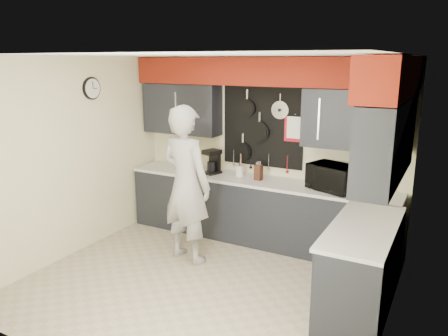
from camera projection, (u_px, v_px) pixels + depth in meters
The scene contains 10 objects.
ground at pixel (205, 283), 5.12m from camera, with size 4.00×4.00×0.00m, color tan.
back_wall_assembly at pixel (263, 100), 6.00m from camera, with size 4.00×0.36×2.60m.
right_wall_assembly at pixel (389, 128), 4.03m from camera, with size 0.36×3.50×2.60m.
left_wall_assembly at pixel (74, 155), 5.74m from camera, with size 0.05×3.50×2.60m.
base_cabinets at pixel (280, 223), 5.75m from camera, with size 3.95×2.20×0.92m.
microwave at pixel (333, 177), 5.60m from camera, with size 0.60×0.41×0.33m, color black.
knife_block at pixel (258, 173), 6.08m from camera, with size 0.10×0.10×0.21m, color #351911.
utensil_crock at pixel (240, 171), 6.31m from camera, with size 0.11×0.11×0.15m, color silver.
coffee_maker at pixel (213, 161), 6.43m from camera, with size 0.26×0.29×0.36m.
person at pixel (186, 185), 5.53m from camera, with size 0.74×0.49×2.03m, color #A3A3A1.
Camera 1 is at (2.41, -3.98, 2.55)m, focal length 35.00 mm.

